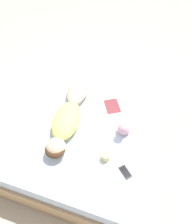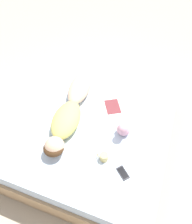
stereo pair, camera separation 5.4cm
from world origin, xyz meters
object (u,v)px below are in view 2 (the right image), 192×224
Objects in this scene: person at (70,110)px; coffee_mug at (104,157)px; open_magazine at (123,105)px; cell_phone at (123,173)px.

person is 11.18× the size of coffee_mug.
open_magazine is 3.92× the size of cell_phone.
coffee_mug reaches higher than open_magazine.
coffee_mug is (-0.56, 0.41, -0.05)m from person.
cell_phone is (-0.24, 0.85, 0.00)m from open_magazine.
coffee_mug is 0.76× the size of cell_phone.
open_magazine is at bearing -88.89° from coffee_mug.
person reaches higher than cell_phone.
person is 0.94m from cell_phone.
person is 2.16× the size of open_magazine.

